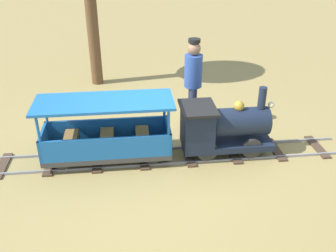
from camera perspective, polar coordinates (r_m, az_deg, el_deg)
name	(u,v)px	position (r m, az deg, el deg)	size (l,w,h in m)	color
ground_plane	(154,158)	(5.90, -2.15, -4.84)	(60.00, 60.00, 0.00)	#A38C51
track	(166,156)	(5.91, -0.24, -4.59)	(0.69, 5.70, 0.04)	gray
locomotive	(222,127)	(5.81, 8.29, -0.12)	(0.65, 1.45, 1.07)	#192338
passenger_car	(107,137)	(5.68, -9.31, -1.61)	(0.75, 2.00, 0.97)	#3F3F3F
conductor_person	(193,78)	(6.39, 3.85, 7.37)	(0.30, 0.30, 1.62)	#282D47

